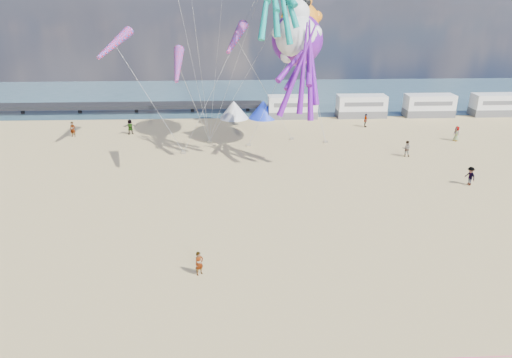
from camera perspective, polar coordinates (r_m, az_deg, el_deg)
name	(u,v)px	position (r m, az deg, el deg)	size (l,w,h in m)	color
ground	(271,297)	(26.29, 1.89, -14.55)	(120.00, 120.00, 0.00)	tan
water	(246,96)	(77.65, -1.28, 10.38)	(120.00, 120.00, 0.00)	#335363
pier	(50,106)	(71.63, -24.30, 8.27)	(60.00, 3.00, 0.50)	black
motorhome_0	(292,107)	(63.15, 4.58, 8.98)	(6.60, 2.50, 3.00)	silver
motorhome_1	(361,106)	(65.01, 13.02, 8.87)	(6.60, 2.50, 3.00)	silver
motorhome_2	(429,105)	(68.16, 20.82, 8.60)	(6.60, 2.50, 3.00)	silver
motorhome_3	(496,105)	(72.42, 27.81, 8.22)	(6.60, 2.50, 3.00)	silver
tent_white	(234,110)	(62.73, -2.79, 8.66)	(4.00, 4.00, 2.40)	white
tent_blue	(263,109)	(62.84, 0.91, 8.70)	(4.00, 4.00, 2.40)	#1933CC
standing_person	(199,263)	(27.92, -7.12, -10.41)	(0.56, 0.37, 1.53)	tan
beachgoer_0	(457,134)	(57.55, 23.79, 5.22)	(0.63, 0.41, 1.71)	#7F6659
beachgoer_1	(406,149)	(49.95, 18.28, 3.63)	(0.83, 0.54, 1.70)	#7F6659
beachgoer_2	(470,176)	(44.39, 25.19, 0.34)	(0.83, 0.64, 1.70)	#7F6659
beachgoer_3	(366,121)	(60.04, 13.54, 7.12)	(1.10, 0.63, 1.71)	#7F6659
beachgoer_4	(130,127)	(57.35, -15.46, 6.31)	(1.07, 0.45, 1.83)	#7F6659
beachgoer_5	(73,129)	(58.42, -21.93, 5.78)	(1.69, 0.54, 1.82)	#7F6659
sandbag_a	(184,152)	(49.16, -9.04, 3.29)	(0.50, 0.35, 0.22)	gray
sandbag_b	(249,145)	(51.04, -0.92, 4.27)	(0.50, 0.35, 0.22)	gray
sandbag_c	(326,142)	(52.70, 8.69, 4.59)	(0.50, 0.35, 0.22)	gray
sandbag_d	(292,139)	(53.44, 4.50, 5.02)	(0.50, 0.35, 0.22)	gray
sandbag_e	(209,141)	(52.70, -5.83, 4.73)	(0.50, 0.35, 0.22)	gray
kite_octopus_purple	(297,39)	(48.51, 5.15, 16.99)	(4.39, 10.25, 11.72)	#651096
kite_panda	(297,37)	(46.51, 5.11, 17.24)	(5.05, 4.75, 7.13)	silver
kite_teddy_orange	(302,21)	(52.81, 5.72, 19.10)	(4.62, 4.35, 6.53)	orange
windsock_left	(114,44)	(50.54, -17.29, 15.83)	(1.10, 6.13, 6.13)	red
windsock_mid	(236,38)	(44.94, -2.53, 17.20)	(1.00, 5.10, 5.10)	red
windsock_right	(178,65)	(40.42, -9.74, 13.89)	(0.90, 4.50, 4.50)	red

